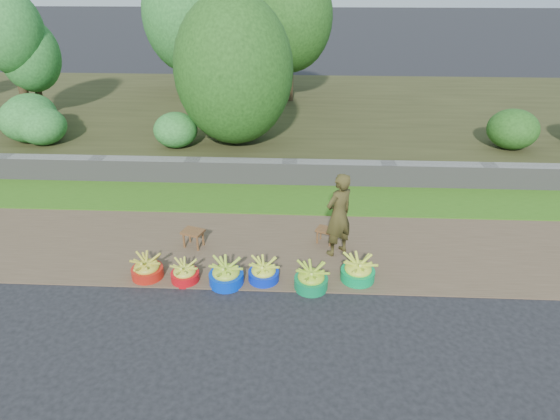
{
  "coord_description": "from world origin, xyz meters",
  "views": [
    {
      "loc": [
        0.27,
        -5.81,
        4.43
      ],
      "look_at": [
        -0.08,
        1.3,
        0.75
      ],
      "focal_mm": 30.0,
      "sensor_mm": 36.0,
      "label": 1
    }
  ],
  "objects_px": {
    "basin_a": "(147,269)",
    "stool_right": "(326,232)",
    "basin_c": "(226,274)",
    "basin_e": "(311,279)",
    "stool_left": "(193,234)",
    "basin_d": "(264,272)",
    "basin_b": "(185,273)",
    "vendor_woman": "(339,215)",
    "basin_f": "(358,271)"
  },
  "relations": [
    {
      "from": "basin_c",
      "to": "vendor_woman",
      "type": "xyz_separation_m",
      "value": [
        1.78,
        0.98,
        0.58
      ]
    },
    {
      "from": "basin_b",
      "to": "basin_f",
      "type": "height_order",
      "value": "basin_f"
    },
    {
      "from": "basin_c",
      "to": "basin_e",
      "type": "height_order",
      "value": "basin_c"
    },
    {
      "from": "basin_e",
      "to": "vendor_woman",
      "type": "bearing_deg",
      "value": 65.97
    },
    {
      "from": "basin_a",
      "to": "basin_f",
      "type": "xyz_separation_m",
      "value": [
        3.36,
        0.09,
        0.01
      ]
    },
    {
      "from": "basin_f",
      "to": "stool_left",
      "type": "height_order",
      "value": "basin_f"
    },
    {
      "from": "basin_b",
      "to": "vendor_woman",
      "type": "height_order",
      "value": "vendor_woman"
    },
    {
      "from": "basin_c",
      "to": "vendor_woman",
      "type": "relative_size",
      "value": 0.36
    },
    {
      "from": "basin_a",
      "to": "basin_f",
      "type": "bearing_deg",
      "value": 1.58
    },
    {
      "from": "basin_c",
      "to": "basin_d",
      "type": "xyz_separation_m",
      "value": [
        0.58,
        0.11,
        -0.02
      ]
    },
    {
      "from": "basin_a",
      "to": "stool_right",
      "type": "height_order",
      "value": "basin_a"
    },
    {
      "from": "basin_d",
      "to": "basin_e",
      "type": "distance_m",
      "value": 0.77
    },
    {
      "from": "basin_b",
      "to": "basin_d",
      "type": "relative_size",
      "value": 0.92
    },
    {
      "from": "basin_a",
      "to": "vendor_woman",
      "type": "height_order",
      "value": "vendor_woman"
    },
    {
      "from": "basin_e",
      "to": "basin_f",
      "type": "bearing_deg",
      "value": 18.09
    },
    {
      "from": "basin_a",
      "to": "stool_left",
      "type": "height_order",
      "value": "basin_a"
    },
    {
      "from": "basin_a",
      "to": "stool_right",
      "type": "distance_m",
      "value": 3.13
    },
    {
      "from": "basin_e",
      "to": "basin_f",
      "type": "height_order",
      "value": "basin_f"
    },
    {
      "from": "stool_left",
      "to": "basin_d",
      "type": "bearing_deg",
      "value": -35.46
    },
    {
      "from": "basin_b",
      "to": "stool_right",
      "type": "height_order",
      "value": "basin_b"
    },
    {
      "from": "basin_d",
      "to": "basin_e",
      "type": "height_order",
      "value": "basin_e"
    },
    {
      "from": "basin_c",
      "to": "basin_d",
      "type": "bearing_deg",
      "value": 11.12
    },
    {
      "from": "basin_f",
      "to": "stool_left",
      "type": "bearing_deg",
      "value": 163.1
    },
    {
      "from": "stool_right",
      "to": "basin_a",
      "type": "bearing_deg",
      "value": -157.51
    },
    {
      "from": "stool_left",
      "to": "vendor_woman",
      "type": "distance_m",
      "value": 2.58
    },
    {
      "from": "basin_a",
      "to": "basin_c",
      "type": "relative_size",
      "value": 0.93
    },
    {
      "from": "basin_f",
      "to": "stool_left",
      "type": "relative_size",
      "value": 1.25
    },
    {
      "from": "basin_d",
      "to": "stool_right",
      "type": "xyz_separation_m",
      "value": [
        1.02,
        1.19,
        0.08
      ]
    },
    {
      "from": "basin_b",
      "to": "stool_right",
      "type": "bearing_deg",
      "value": 29.05
    },
    {
      "from": "basin_b",
      "to": "basin_f",
      "type": "distance_m",
      "value": 2.74
    },
    {
      "from": "basin_a",
      "to": "basin_e",
      "type": "bearing_deg",
      "value": -3.27
    },
    {
      "from": "basin_a",
      "to": "basin_c",
      "type": "height_order",
      "value": "basin_c"
    },
    {
      "from": "stool_left",
      "to": "vendor_woman",
      "type": "xyz_separation_m",
      "value": [
        2.53,
        -0.08,
        0.49
      ]
    },
    {
      "from": "basin_a",
      "to": "basin_b",
      "type": "bearing_deg",
      "value": -5.67
    },
    {
      "from": "basin_d",
      "to": "stool_right",
      "type": "distance_m",
      "value": 1.57
    },
    {
      "from": "basin_f",
      "to": "vendor_woman",
      "type": "xyz_separation_m",
      "value": [
        -0.29,
        0.77,
        0.58
      ]
    },
    {
      "from": "basin_b",
      "to": "basin_c",
      "type": "xyz_separation_m",
      "value": [
        0.67,
        -0.05,
        0.03
      ]
    },
    {
      "from": "basin_e",
      "to": "basin_a",
      "type": "bearing_deg",
      "value": 176.73
    },
    {
      "from": "vendor_woman",
      "to": "stool_right",
      "type": "bearing_deg",
      "value": -100.01
    },
    {
      "from": "basin_d",
      "to": "stool_left",
      "type": "distance_m",
      "value": 1.63
    },
    {
      "from": "vendor_woman",
      "to": "stool_left",
      "type": "bearing_deg",
      "value": -41.11
    },
    {
      "from": "basin_a",
      "to": "vendor_woman",
      "type": "distance_m",
      "value": 3.25
    },
    {
      "from": "stool_right",
      "to": "vendor_woman",
      "type": "height_order",
      "value": "vendor_woman"
    },
    {
      "from": "basin_e",
      "to": "vendor_woman",
      "type": "relative_size",
      "value": 0.35
    },
    {
      "from": "basin_b",
      "to": "basin_c",
      "type": "relative_size",
      "value": 0.83
    },
    {
      "from": "basin_c",
      "to": "stool_left",
      "type": "relative_size",
      "value": 1.26
    },
    {
      "from": "basin_e",
      "to": "stool_right",
      "type": "distance_m",
      "value": 1.37
    },
    {
      "from": "basin_f",
      "to": "stool_left",
      "type": "distance_m",
      "value": 2.95
    },
    {
      "from": "vendor_woman",
      "to": "basin_d",
      "type": "bearing_deg",
      "value": -3.63
    },
    {
      "from": "basin_a",
      "to": "basin_d",
      "type": "distance_m",
      "value": 1.87
    }
  ]
}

